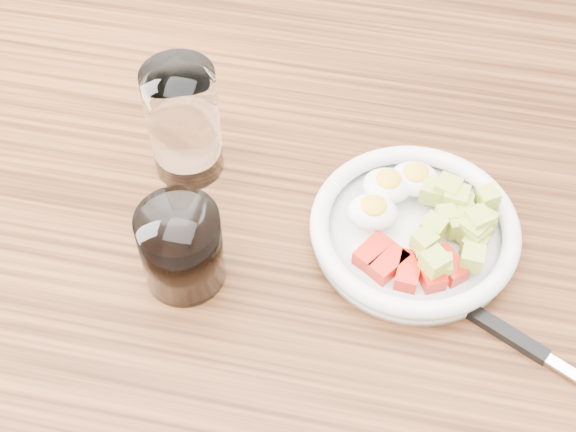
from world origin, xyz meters
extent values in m
cube|color=brown|center=(0.00, 0.00, 0.75)|extent=(1.50, 0.90, 0.04)
cylinder|color=white|center=(0.11, 0.03, 0.78)|extent=(0.20, 0.20, 0.01)
torus|color=white|center=(0.11, 0.03, 0.79)|extent=(0.21, 0.21, 0.02)
cube|color=red|center=(0.08, -0.01, 0.79)|extent=(0.04, 0.04, 0.02)
cube|color=red|center=(0.09, -0.02, 0.79)|extent=(0.04, 0.04, 0.02)
cube|color=red|center=(0.11, -0.02, 0.79)|extent=(0.02, 0.04, 0.02)
cube|color=red|center=(0.13, -0.02, 0.79)|extent=(0.04, 0.04, 0.02)
cube|color=red|center=(0.15, -0.01, 0.79)|extent=(0.04, 0.04, 0.02)
ellipsoid|color=white|center=(0.08, 0.07, 0.80)|extent=(0.05, 0.04, 0.03)
ellipsoid|color=yellow|center=(0.08, 0.07, 0.81)|extent=(0.03, 0.03, 0.01)
ellipsoid|color=white|center=(0.10, 0.08, 0.80)|extent=(0.05, 0.04, 0.03)
ellipsoid|color=yellow|center=(0.10, 0.08, 0.81)|extent=(0.03, 0.03, 0.01)
ellipsoid|color=white|center=(0.07, 0.03, 0.80)|extent=(0.05, 0.04, 0.03)
ellipsoid|color=yellow|center=(0.07, 0.03, 0.81)|extent=(0.03, 0.03, 0.01)
cube|color=#B3BD48|center=(0.15, 0.03, 0.80)|extent=(0.03, 0.03, 0.02)
cube|color=#B3BD48|center=(0.15, 0.06, 0.80)|extent=(0.02, 0.02, 0.02)
cube|color=#B3BD48|center=(0.14, 0.04, 0.80)|extent=(0.02, 0.02, 0.02)
cube|color=#B3BD48|center=(0.17, 0.05, 0.79)|extent=(0.03, 0.03, 0.02)
cube|color=#B3BD48|center=(0.14, 0.07, 0.80)|extent=(0.02, 0.02, 0.02)
cube|color=#B3BD48|center=(0.17, 0.03, 0.81)|extent=(0.03, 0.03, 0.02)
cube|color=#B3BD48|center=(0.14, -0.02, 0.80)|extent=(0.02, 0.02, 0.02)
cube|color=#B3BD48|center=(0.14, 0.07, 0.81)|extent=(0.03, 0.03, 0.02)
cube|color=#B3BD48|center=(0.12, 0.01, 0.80)|extent=(0.02, 0.02, 0.02)
cube|color=#B3BD48|center=(0.13, -0.02, 0.81)|extent=(0.03, 0.03, 0.02)
cube|color=#B3BD48|center=(0.12, 0.00, 0.81)|extent=(0.03, 0.03, 0.02)
cube|color=#B3BD48|center=(0.17, 0.03, 0.80)|extent=(0.03, 0.03, 0.02)
cube|color=#B3BD48|center=(0.17, 0.03, 0.80)|extent=(0.03, 0.03, 0.02)
cube|color=#B3BD48|center=(0.13, 0.02, 0.81)|extent=(0.03, 0.03, 0.02)
cube|color=#B3BD48|center=(0.17, -0.01, 0.80)|extent=(0.02, 0.02, 0.02)
cube|color=#B3BD48|center=(0.12, 0.00, 0.80)|extent=(0.03, 0.03, 0.02)
cube|color=#B3BD48|center=(0.15, 0.06, 0.81)|extent=(0.03, 0.03, 0.02)
cube|color=#B3BD48|center=(0.18, 0.07, 0.81)|extent=(0.03, 0.03, 0.02)
cube|color=#B3BD48|center=(0.17, 0.02, 0.79)|extent=(0.03, 0.03, 0.02)
cube|color=#B3BD48|center=(0.17, 0.05, 0.79)|extent=(0.03, 0.03, 0.02)
cube|color=#B3BD48|center=(0.18, 0.05, 0.80)|extent=(0.02, 0.02, 0.02)
cube|color=#B3BD48|center=(0.12, 0.07, 0.80)|extent=(0.02, 0.02, 0.02)
cube|color=black|center=(0.20, -0.06, 0.77)|extent=(0.10, 0.06, 0.01)
cylinder|color=white|center=(-0.13, 0.08, 0.83)|extent=(0.07, 0.07, 0.13)
cylinder|color=white|center=(-0.10, -0.06, 0.81)|extent=(0.08, 0.08, 0.09)
cylinder|color=black|center=(-0.10, -0.06, 0.81)|extent=(0.07, 0.07, 0.07)
camera|label=1|loc=(0.09, -0.44, 1.42)|focal=50.00mm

